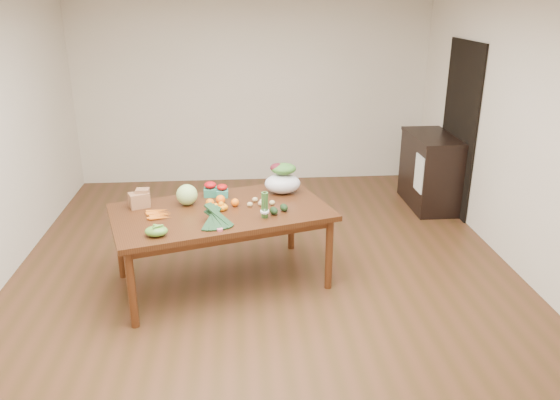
{
  "coord_description": "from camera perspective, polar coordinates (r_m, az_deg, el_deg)",
  "views": [
    {
      "loc": [
        -0.25,
        -4.78,
        2.6
      ],
      "look_at": [
        0.14,
        0.0,
        0.79
      ],
      "focal_mm": 35.0,
      "sensor_mm": 36.0,
      "label": 1
    }
  ],
  "objects": [
    {
      "name": "kale_bunch",
      "position": [
        4.65,
        -6.66,
        -1.84
      ],
      "size": [
        0.42,
        0.47,
        0.16
      ],
      "primitive_type": null,
      "rotation": [
        0.0,
        0.0,
        0.29
      ],
      "color": "#16311A",
      "rests_on": "dining_table"
    },
    {
      "name": "floor",
      "position": [
        5.45,
        -1.5,
        -7.82
      ],
      "size": [
        6.0,
        6.0,
        0.0
      ],
      "primitive_type": "plane",
      "color": "#57331D",
      "rests_on": "ground"
    },
    {
      "name": "cabbage",
      "position": [
        5.16,
        -9.7,
        0.54
      ],
      "size": [
        0.2,
        0.2,
        0.2
      ],
      "primitive_type": "sphere",
      "color": "#B5DD7F",
      "rests_on": "dining_table"
    },
    {
      "name": "potato_c",
      "position": [
        5.15,
        -1.92,
        -0.12
      ],
      "size": [
        0.05,
        0.04,
        0.04
      ],
      "primitive_type": "ellipsoid",
      "color": "#D9C17D",
      "rests_on": "dining_table"
    },
    {
      "name": "paper_bag",
      "position": [
        5.2,
        -14.51,
        0.14
      ],
      "size": [
        0.28,
        0.25,
        0.17
      ],
      "primitive_type": null,
      "rotation": [
        0.0,
        0.0,
        0.29
      ],
      "color": "#A17148",
      "rests_on": "dining_table"
    },
    {
      "name": "strawberry_basket_a",
      "position": [
        5.37,
        -7.28,
        1.02
      ],
      "size": [
        0.16,
        0.16,
        0.11
      ],
      "primitive_type": null,
      "rotation": [
        0.0,
        0.0,
        0.29
      ],
      "color": "red",
      "rests_on": "dining_table"
    },
    {
      "name": "potato_a",
      "position": [
        5.07,
        -3.17,
        -0.46
      ],
      "size": [
        0.05,
        0.05,
        0.04
      ],
      "primitive_type": "ellipsoid",
      "color": "tan",
      "rests_on": "dining_table"
    },
    {
      "name": "dish_towel",
      "position": [
        6.87,
        14.32,
        2.7
      ],
      "size": [
        0.02,
        0.28,
        0.45
      ],
      "primitive_type": "cube",
      "color": "white",
      "rests_on": "cabinet"
    },
    {
      "name": "mandarin_cluster",
      "position": [
        5.01,
        -6.16,
        -0.59
      ],
      "size": [
        0.22,
        0.22,
        0.09
      ],
      "primitive_type": null,
      "rotation": [
        0.0,
        0.0,
        0.29
      ],
      "color": "orange",
      "rests_on": "dining_table"
    },
    {
      "name": "strawberry_basket_b",
      "position": [
        5.34,
        -6.05,
        0.86
      ],
      "size": [
        0.14,
        0.14,
        0.1
      ],
      "primitive_type": null,
      "rotation": [
        0.0,
        0.0,
        0.29
      ],
      "color": "red",
      "rests_on": "dining_table"
    },
    {
      "name": "orange_a",
      "position": [
        5.1,
        -7.32,
        -0.29
      ],
      "size": [
        0.08,
        0.08,
        0.08
      ],
      "primitive_type": "sphere",
      "color": "#E25F0D",
      "rests_on": "dining_table"
    },
    {
      "name": "potato_d",
      "position": [
        5.19,
        -2.63,
        0.05
      ],
      "size": [
        0.05,
        0.05,
        0.05
      ],
      "primitive_type": "ellipsoid",
      "color": "tan",
      "rests_on": "dining_table"
    },
    {
      "name": "orange_b",
      "position": [
        5.15,
        -6.23,
        0.04
      ],
      "size": [
        0.09,
        0.09,
        0.09
      ],
      "primitive_type": "sphere",
      "color": "#FF5F0F",
      "rests_on": "dining_table"
    },
    {
      "name": "orange_c",
      "position": [
        5.08,
        -4.72,
        -0.26
      ],
      "size": [
        0.08,
        0.08,
        0.08
      ],
      "primitive_type": "sphere",
      "color": "orange",
      "rests_on": "dining_table"
    },
    {
      "name": "carrots",
      "position": [
        4.98,
        -12.56,
        -1.45
      ],
      "size": [
        0.28,
        0.3,
        0.03
      ],
      "primitive_type": null,
      "rotation": [
        0.0,
        0.0,
        0.29
      ],
      "color": "#E05D12",
      "rests_on": "dining_table"
    },
    {
      "name": "room_walls",
      "position": [
        4.95,
        -1.65,
        6.05
      ],
      "size": [
        5.02,
        6.02,
        2.7
      ],
      "color": "white",
      "rests_on": "floor"
    },
    {
      "name": "potato_b",
      "position": [
        5.09,
        -1.98,
        -0.36
      ],
      "size": [
        0.06,
        0.05,
        0.05
      ],
      "primitive_type": "ellipsoid",
      "color": "tan",
      "rests_on": "dining_table"
    },
    {
      "name": "dining_table",
      "position": [
        5.18,
        -6.05,
        -4.88
      ],
      "size": [
        2.17,
        1.59,
        0.75
      ],
      "primitive_type": "cube",
      "rotation": [
        0.0,
        0.0,
        0.29
      ],
      "color": "#41210F",
      "rests_on": "floor"
    },
    {
      "name": "avocado_a",
      "position": [
        4.88,
        -0.65,
        -1.13
      ],
      "size": [
        0.1,
        0.12,
        0.07
      ],
      "primitive_type": "ellipsoid",
      "rotation": [
        0.0,
        0.0,
        0.3
      ],
      "color": "black",
      "rests_on": "dining_table"
    },
    {
      "name": "avocado_b",
      "position": [
        4.96,
        0.41,
        -0.79
      ],
      "size": [
        0.09,
        0.12,
        0.07
      ],
      "primitive_type": "ellipsoid",
      "rotation": [
        0.0,
        0.0,
        0.3
      ],
      "color": "black",
      "rests_on": "dining_table"
    },
    {
      "name": "asparagus_bundle",
      "position": [
        4.77,
        -1.61,
        -0.53
      ],
      "size": [
        0.11,
        0.13,
        0.26
      ],
      "primitive_type": null,
      "rotation": [
        0.15,
        0.0,
        0.29
      ],
      "color": "#417C38",
      "rests_on": "dining_table"
    },
    {
      "name": "snap_pea_bag",
      "position": [
        4.56,
        -12.8,
        -3.19
      ],
      "size": [
        0.19,
        0.14,
        0.09
      ],
      "primitive_type": "ellipsoid",
      "color": "#619432",
      "rests_on": "dining_table"
    },
    {
      "name": "salad_bag",
      "position": [
        5.38,
        0.26,
        2.12
      ],
      "size": [
        0.42,
        0.36,
        0.27
      ],
      "primitive_type": null,
      "rotation": [
        0.0,
        0.0,
        0.29
      ],
      "color": "white",
      "rests_on": "dining_table"
    },
    {
      "name": "potato_e",
      "position": [
        5.11,
        -0.82,
        -0.28
      ],
      "size": [
        0.05,
        0.05,
        0.05
      ],
      "primitive_type": "ellipsoid",
      "color": "tan",
      "rests_on": "dining_table"
    },
    {
      "name": "cabinet",
      "position": [
        7.29,
        15.37,
        2.96
      ],
      "size": [
        0.52,
        1.02,
        0.94
      ],
      "primitive_type": "cube",
      "color": "black",
      "rests_on": "floor"
    },
    {
      "name": "doorway_dark",
      "position": [
        7.11,
        18.17,
        7.09
      ],
      "size": [
        0.02,
        1.0,
        2.1
      ],
      "primitive_type": "cube",
      "color": "black",
      "rests_on": "floor"
    }
  ]
}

